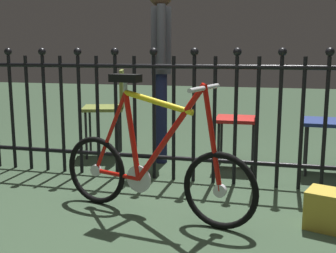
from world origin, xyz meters
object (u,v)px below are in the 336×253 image
Objects in this scene: chair_red at (246,113)px; chair_olive at (111,103)px; person_visitor at (161,56)px; display_crate at (325,209)px; bicycle at (153,167)px.

chair_olive reaches higher than chair_red.
chair_red is at bearing -3.60° from person_visitor.
person_visitor reaches higher than display_crate.
chair_olive is 3.73× the size of display_crate.
person_visitor is at bearing 102.98° from bicycle.
chair_red is 0.49× the size of person_visitor.
bicycle is at bearing -176.79° from display_crate.
bicycle is 1.64× the size of chair_red.
display_crate is at bearing -35.67° from chair_olive.
person_visitor is 7.23× the size of display_crate.
display_crate is at bearing 3.21° from bicycle.
chair_red is 1.42m from display_crate.
person_visitor is (-0.31, 1.35, 0.68)m from bicycle.
bicycle is 5.85× the size of display_crate.
chair_red is (0.49, 1.30, 0.18)m from bicycle.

